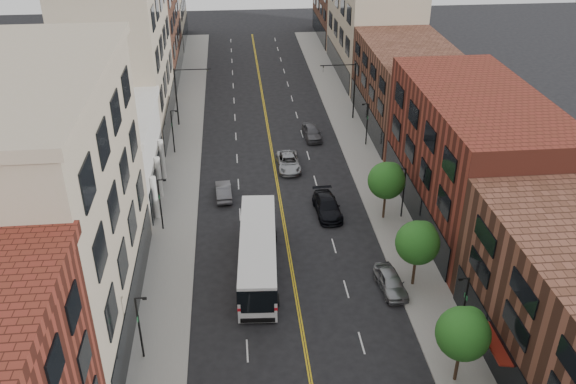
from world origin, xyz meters
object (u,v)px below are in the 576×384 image
object	(u,v)px
car_lane_c	(312,132)
city_bus	(258,251)
car_parked_far	(391,282)
car_lane_b	(289,162)
car_lane_behind	(224,191)
car_lane_a	(327,206)

from	to	relation	value
car_lane_c	city_bus	bearing A→B (deg)	-111.12
car_parked_far	car_lane_c	size ratio (longest dim) A/B	0.97
city_bus	car_lane_b	size ratio (longest dim) A/B	2.56
car_lane_behind	car_lane_b	xyz separation A→B (m)	(7.00, 5.60, 0.03)
car_parked_far	car_lane_a	distance (m)	12.21
car_lane_a	car_lane_b	world-z (taller)	car_lane_a
city_bus	car_parked_far	xyz separation A→B (m)	(10.13, -3.39, -1.20)
car_parked_far	car_lane_a	world-z (taller)	car_lane_a
car_lane_behind	car_parked_far	bearing A→B (deg)	126.31
car_lane_a	car_lane_behind	bearing A→B (deg)	153.90
car_parked_far	car_lane_c	bearing A→B (deg)	89.28
car_lane_behind	car_lane_c	bearing A→B (deg)	-131.49
car_lane_a	car_lane_c	xyz separation A→B (m)	(0.79, 17.20, 0.00)
city_bus	car_lane_a	size ratio (longest dim) A/B	2.45
city_bus	car_lane_behind	bearing A→B (deg)	105.93
city_bus	car_lane_b	world-z (taller)	city_bus
car_lane_behind	car_lane_a	size ratio (longest dim) A/B	0.78
city_bus	car_lane_behind	distance (m)	12.84
car_parked_far	car_lane_a	xyz separation A→B (m)	(-3.18, 11.79, 0.02)
car_lane_a	car_lane_c	size ratio (longest dim) A/B	1.17
car_lane_behind	car_lane_c	distance (m)	16.82
car_lane_behind	car_lane_a	world-z (taller)	car_lane_a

